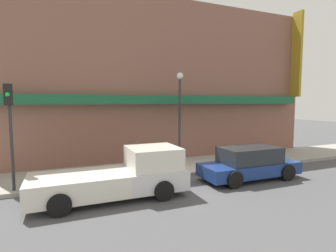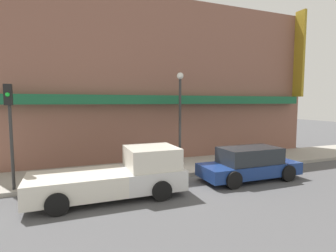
% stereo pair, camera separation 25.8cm
% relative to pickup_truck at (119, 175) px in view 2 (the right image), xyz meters
% --- Properties ---
extents(ground_plane, '(80.00, 80.00, 0.00)m').
position_rel_pickup_truck_xyz_m(ground_plane, '(4.23, 1.39, -0.81)').
color(ground_plane, '#4C4C4F').
extents(sidewalk, '(36.00, 3.39, 0.18)m').
position_rel_pickup_truck_xyz_m(sidewalk, '(4.23, 3.09, -0.72)').
color(sidewalk, '#9E998E').
rests_on(sidewalk, ground).
extents(building, '(19.80, 3.80, 9.95)m').
position_rel_pickup_truck_xyz_m(building, '(4.25, 6.26, 4.03)').
color(building, brown).
rests_on(building, ground).
extents(pickup_truck, '(5.70, 2.30, 1.84)m').
position_rel_pickup_truck_xyz_m(pickup_truck, '(0.00, 0.00, 0.00)').
color(pickup_truck, silver).
rests_on(pickup_truck, ground).
extents(parked_car, '(4.76, 1.98, 1.51)m').
position_rel_pickup_truck_xyz_m(parked_car, '(6.07, -0.00, -0.07)').
color(parked_car, navy).
rests_on(parked_car, ground).
extents(fire_hydrant, '(0.21, 0.21, 0.61)m').
position_rel_pickup_truck_xyz_m(fire_hydrant, '(5.83, 1.83, -0.33)').
color(fire_hydrant, yellow).
rests_on(fire_hydrant, sidewalk).
extents(street_lamp, '(0.36, 0.36, 5.01)m').
position_rel_pickup_truck_xyz_m(street_lamp, '(3.92, 3.15, 2.54)').
color(street_lamp, '#2D2D2D').
rests_on(street_lamp, sidewalk).
extents(traffic_light, '(0.28, 0.42, 4.11)m').
position_rel_pickup_truck_xyz_m(traffic_light, '(-3.84, 1.67, 2.17)').
color(traffic_light, '#2D2D2D').
rests_on(traffic_light, sidewalk).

